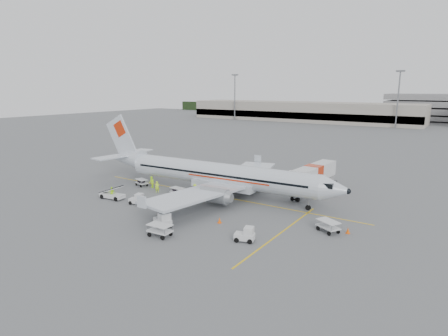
{
  "coord_description": "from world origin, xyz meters",
  "views": [
    {
      "loc": [
        29.9,
        -43.36,
        15.36
      ],
      "look_at": [
        0.0,
        2.0,
        3.8
      ],
      "focal_mm": 30.0,
      "sensor_mm": 36.0,
      "label": 1
    }
  ],
  "objects_px": {
    "aircraft": "(219,159)",
    "tug_fore": "(244,234)",
    "jet_bridge": "(313,179)",
    "tug_aft": "(137,199)",
    "tug_mid": "(162,219)",
    "belt_loader": "(112,190)"
  },
  "relations": [
    {
      "from": "tug_fore",
      "to": "tug_mid",
      "type": "distance_m",
      "value": 9.99
    },
    {
      "from": "aircraft",
      "to": "tug_fore",
      "type": "xyz_separation_m",
      "value": [
        11.53,
        -12.48,
        -4.66
      ]
    },
    {
      "from": "aircraft",
      "to": "belt_loader",
      "type": "xyz_separation_m",
      "value": [
        -11.82,
        -9.73,
        -4.13
      ]
    },
    {
      "from": "jet_bridge",
      "to": "tug_mid",
      "type": "height_order",
      "value": "jet_bridge"
    },
    {
      "from": "aircraft",
      "to": "tug_fore",
      "type": "bearing_deg",
      "value": -50.21
    },
    {
      "from": "jet_bridge",
      "to": "tug_fore",
      "type": "xyz_separation_m",
      "value": [
        0.74,
        -21.67,
        -1.29
      ]
    },
    {
      "from": "aircraft",
      "to": "tug_aft",
      "type": "bearing_deg",
      "value": -129.29
    },
    {
      "from": "jet_bridge",
      "to": "belt_loader",
      "type": "distance_m",
      "value": 29.49
    },
    {
      "from": "jet_bridge",
      "to": "tug_aft",
      "type": "xyz_separation_m",
      "value": [
        -17.87,
        -18.8,
        -1.32
      ]
    },
    {
      "from": "tug_fore",
      "to": "tug_mid",
      "type": "bearing_deg",
      "value": 171.66
    },
    {
      "from": "jet_bridge",
      "to": "belt_loader",
      "type": "height_order",
      "value": "jet_bridge"
    },
    {
      "from": "tug_fore",
      "to": "tug_aft",
      "type": "distance_m",
      "value": 18.83
    },
    {
      "from": "tug_mid",
      "to": "belt_loader",
      "type": "bearing_deg",
      "value": -176.8
    },
    {
      "from": "aircraft",
      "to": "tug_mid",
      "type": "xyz_separation_m",
      "value": [
        1.66,
        -14.0,
        -4.57
      ]
    },
    {
      "from": "tug_fore",
      "to": "tug_mid",
      "type": "height_order",
      "value": "tug_mid"
    },
    {
      "from": "tug_mid",
      "to": "tug_aft",
      "type": "xyz_separation_m",
      "value": [
        -8.74,
        4.38,
        -0.13
      ]
    },
    {
      "from": "tug_mid",
      "to": "tug_aft",
      "type": "bearing_deg",
      "value": 174.15
    },
    {
      "from": "aircraft",
      "to": "tug_fore",
      "type": "relative_size",
      "value": 19.51
    },
    {
      "from": "tug_fore",
      "to": "tug_mid",
      "type": "xyz_separation_m",
      "value": [
        -9.87,
        -1.52,
        0.1
      ]
    },
    {
      "from": "jet_bridge",
      "to": "belt_loader",
      "type": "relative_size",
      "value": 3.25
    },
    {
      "from": "tug_mid",
      "to": "tug_aft",
      "type": "relative_size",
      "value": 1.17
    },
    {
      "from": "aircraft",
      "to": "tug_aft",
      "type": "distance_m",
      "value": 12.84
    }
  ]
}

